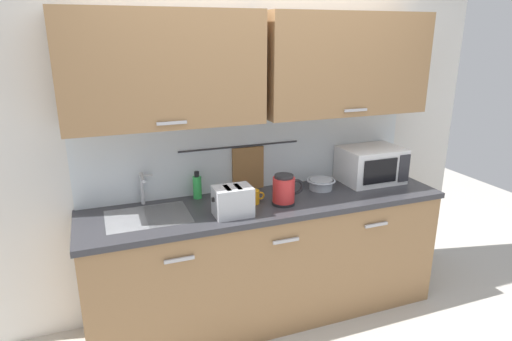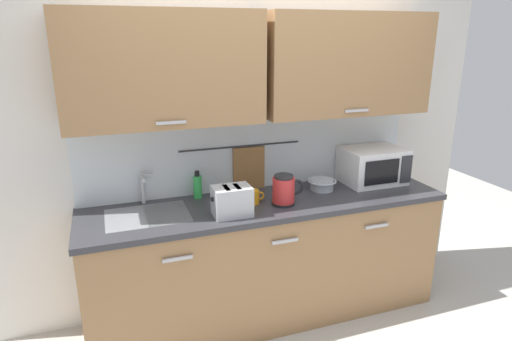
# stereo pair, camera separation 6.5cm
# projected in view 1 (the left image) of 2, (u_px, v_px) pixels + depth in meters

# --- Properties ---
(ground) EXTENTS (8.00, 8.00, 0.00)m
(ground) POSITION_uv_depth(u_px,v_px,m) (283.00, 337.00, 3.02)
(ground) COLOR #B7B2A8
(counter_unit) EXTENTS (2.53, 0.64, 0.90)m
(counter_unit) POSITION_uv_depth(u_px,v_px,m) (266.00, 258.00, 3.15)
(counter_unit) COLOR #997047
(counter_unit) RESTS_ON ground
(back_wall_assembly) EXTENTS (3.70, 0.41, 2.50)m
(back_wall_assembly) POSITION_uv_depth(u_px,v_px,m) (256.00, 106.00, 3.04)
(back_wall_assembly) COLOR silver
(back_wall_assembly) RESTS_ON ground
(sink_faucet) EXTENTS (0.09, 0.17, 0.22)m
(sink_faucet) POSITION_uv_depth(u_px,v_px,m) (142.00, 185.00, 2.91)
(sink_faucet) COLOR #B2B5BA
(sink_faucet) RESTS_ON counter_unit
(microwave) EXTENTS (0.46, 0.35, 0.27)m
(microwave) POSITION_uv_depth(u_px,v_px,m) (371.00, 165.00, 3.38)
(microwave) COLOR white
(microwave) RESTS_ON counter_unit
(electric_kettle) EXTENTS (0.23, 0.16, 0.21)m
(electric_kettle) POSITION_uv_depth(u_px,v_px,m) (284.00, 190.00, 2.94)
(electric_kettle) COLOR black
(electric_kettle) RESTS_ON counter_unit
(dish_soap_bottle) EXTENTS (0.06, 0.06, 0.20)m
(dish_soap_bottle) POSITION_uv_depth(u_px,v_px,m) (197.00, 187.00, 3.05)
(dish_soap_bottle) COLOR green
(dish_soap_bottle) RESTS_ON counter_unit
(mug_near_sink) EXTENTS (0.12, 0.08, 0.09)m
(mug_near_sink) POSITION_uv_depth(u_px,v_px,m) (232.00, 192.00, 3.05)
(mug_near_sink) COLOR silver
(mug_near_sink) RESTS_ON counter_unit
(mixing_bowl) EXTENTS (0.21, 0.21, 0.08)m
(mixing_bowl) POSITION_uv_depth(u_px,v_px,m) (321.00, 184.00, 3.23)
(mixing_bowl) COLOR #A5ADB7
(mixing_bowl) RESTS_ON counter_unit
(toaster) EXTENTS (0.26, 0.17, 0.19)m
(toaster) POSITION_uv_depth(u_px,v_px,m) (233.00, 201.00, 2.75)
(toaster) COLOR #B7BABF
(toaster) RESTS_ON counter_unit
(mug_by_kettle) EXTENTS (0.12, 0.08, 0.09)m
(mug_by_kettle) POSITION_uv_depth(u_px,v_px,m) (254.00, 197.00, 2.96)
(mug_by_kettle) COLOR orange
(mug_by_kettle) RESTS_ON counter_unit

